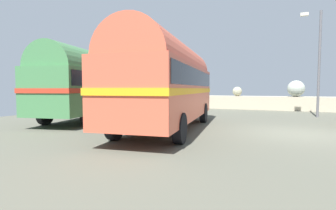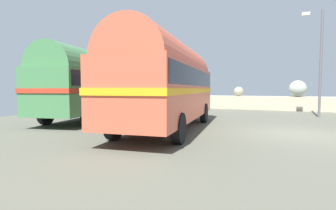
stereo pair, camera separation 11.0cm
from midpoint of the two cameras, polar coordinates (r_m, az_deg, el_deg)
ground at (r=10.75m, az=26.53°, el=-5.83°), size 32.00×26.00×0.02m
breakwater at (r=22.42m, az=24.83°, el=0.68°), size 31.36×2.32×2.44m
vintage_coach at (r=10.58m, az=0.33°, el=5.49°), size 3.61×8.84×3.70m
second_coach at (r=14.90m, az=-15.95°, el=4.80°), size 4.20×8.90×3.70m
lamp_post at (r=17.66m, az=30.67°, el=9.05°), size 1.14×0.31×6.25m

